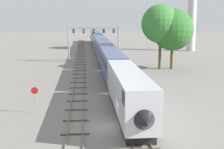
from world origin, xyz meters
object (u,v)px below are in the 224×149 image
Objects in this scene: trackside_tree_left at (161,24)px; trackside_tree_mid at (172,30)px; stop_sign at (35,96)px; signal_gantry at (94,35)px; passenger_train at (102,48)px.

trackside_tree_mid is at bearing 4.16° from trackside_tree_left.
trackside_tree_mid reaches higher than stop_sign.
stop_sign is 36.61m from trackside_tree_left.
stop_sign is 0.24× the size of trackside_tree_mid.
signal_gantry is at bearing 141.37° from trackside_tree_mid.
signal_gantry is 17.93m from trackside_tree_left.
trackside_tree_mid reaches higher than signal_gantry.
stop_sign is at bearing -100.50° from signal_gantry.
passenger_train is 7.67m from signal_gantry.
trackside_tree_left is 1.06× the size of trackside_tree_mid.
trackside_tree_left reaches higher than stop_sign.
stop_sign is 37.99m from trackside_tree_mid.
passenger_train is 9.99× the size of trackside_tree_mid.
trackside_tree_left is at bearing 55.24° from stop_sign.
trackside_tree_mid is (22.94, 29.68, 5.96)m from stop_sign.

